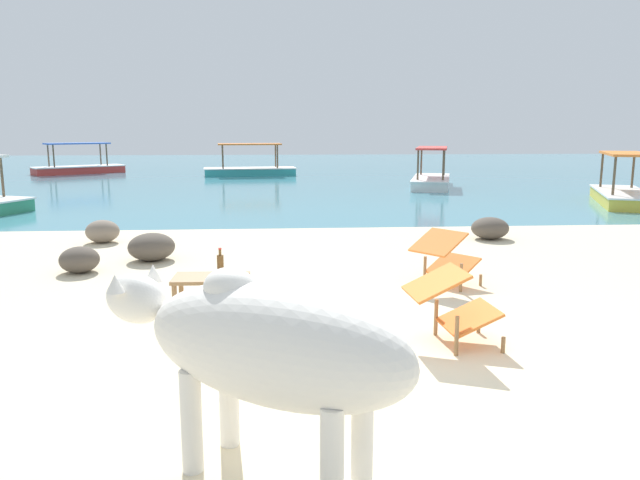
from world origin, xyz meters
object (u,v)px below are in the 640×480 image
object	(u,v)px
boat_yellow	(622,193)
boat_white	(431,179)
deck_chair_far	(452,302)
low_bench_table	(211,282)
boat_teal	(250,169)
bottle	(220,265)
cow	(265,345)
boat_red	(79,167)
deck_chair_near	(446,255)

from	to	relation	value
boat_yellow	boat_white	bearing A→B (deg)	59.66
deck_chair_far	boat_white	bearing A→B (deg)	72.25
deck_chair_far	boat_yellow	xyz separation A→B (m)	(7.23, 9.83, -0.13)
low_bench_table	boat_teal	size ratio (longest dim) A/B	0.20
low_bench_table	bottle	size ratio (longest dim) A/B	2.60
cow	bottle	distance (m)	3.06
boat_red	boat_white	world-z (taller)	same
low_bench_table	cow	bearing A→B (deg)	-77.22
boat_yellow	boat_teal	world-z (taller)	same
low_bench_table	deck_chair_near	xyz separation A→B (m)	(2.66, 0.86, 0.06)
boat_yellow	cow	bearing A→B (deg)	164.45
deck_chair_far	boat_teal	distance (m)	19.98
bottle	boat_red	xyz separation A→B (m)	(-7.83, 20.40, -0.26)
boat_yellow	low_bench_table	bearing A→B (deg)	154.19
bottle	boat_teal	size ratio (longest dim) A/B	0.08
bottle	deck_chair_far	world-z (taller)	same
cow	deck_chair_far	xyz separation A→B (m)	(1.57, 1.94, -0.37)
bottle	boat_yellow	size ratio (longest dim) A/B	0.08
deck_chair_far	boat_red	size ratio (longest dim) A/B	0.22
deck_chair_far	boat_white	xyz separation A→B (m)	(3.48, 14.55, -0.13)
low_bench_table	boat_teal	distance (m)	18.74
cow	deck_chair_near	size ratio (longest dim) A/B	2.04
deck_chair_near	boat_yellow	world-z (taller)	boat_yellow
bottle	deck_chair_far	xyz separation A→B (m)	(2.09, -1.07, -0.12)
low_bench_table	boat_yellow	size ratio (longest dim) A/B	0.20
cow	low_bench_table	bearing A→B (deg)	-44.65
deck_chair_far	boat_yellow	bearing A→B (deg)	49.39
deck_chair_near	boat_red	bearing A→B (deg)	79.36
deck_chair_far	boat_teal	bearing A→B (deg)	93.28
bottle	cow	bearing A→B (deg)	-80.28
boat_yellow	deck_chair_far	bearing A→B (deg)	164.93
deck_chair_near	boat_yellow	distance (m)	10.39
low_bench_table	boat_red	bearing A→B (deg)	112.02
deck_chair_far	boat_red	xyz separation A→B (m)	(-9.92, 21.46, -0.13)
boat_red	boat_white	size ratio (longest dim) A/B	0.96
boat_red	boat_teal	world-z (taller)	same
cow	boat_yellow	distance (m)	14.71
boat_red	boat_yellow	xyz separation A→B (m)	(17.15, -11.63, 0.00)
low_bench_table	deck_chair_far	size ratio (longest dim) A/B	0.95
low_bench_table	bottle	world-z (taller)	bottle
cow	boat_red	distance (m)	24.85
deck_chair_near	boat_teal	distance (m)	18.14
cow	deck_chair_far	distance (m)	2.52
boat_white	boat_yellow	xyz separation A→B (m)	(3.74, -4.72, 0.00)
boat_yellow	deck_chair_near	bearing A→B (deg)	160.72
boat_teal	deck_chair_far	bearing A→B (deg)	-88.33
low_bench_table	deck_chair_far	bearing A→B (deg)	-24.78
cow	boat_teal	bearing A→B (deg)	-53.38
cow	bottle	xyz separation A→B (m)	(-0.51, 3.00, -0.25)
bottle	boat_white	world-z (taller)	boat_white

